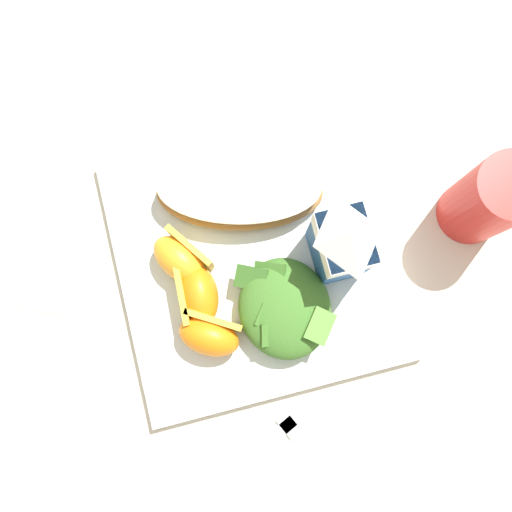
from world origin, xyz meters
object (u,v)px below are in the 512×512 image
(green_salad_pile, at_px, (285,308))
(milk_carton, at_px, (342,244))
(paper_napkin, at_px, (36,257))
(orange_wedge_middle, at_px, (198,294))
(white_plate, at_px, (256,259))
(orange_wedge_rear, at_px, (210,335))
(orange_wedge_front, at_px, (181,259))
(drinking_red_cup, at_px, (489,201))
(cheesy_pizza_bread, at_px, (236,192))
(metal_fork, at_px, (248,460))

(green_salad_pile, relative_size, milk_carton, 0.94)
(green_salad_pile, xyz_separation_m, paper_napkin, (-0.12, -0.24, -0.03))
(milk_carton, relative_size, orange_wedge_middle, 1.79)
(white_plate, relative_size, orange_wedge_middle, 4.55)
(white_plate, bearing_deg, orange_wedge_middle, -69.52)
(milk_carton, height_order, orange_wedge_middle, milk_carton)
(white_plate, bearing_deg, orange_wedge_rear, -44.11)
(orange_wedge_front, xyz_separation_m, drinking_red_cup, (0.02, 0.30, 0.02))
(cheesy_pizza_bread, xyz_separation_m, green_salad_pile, (0.13, 0.02, 0.00))
(orange_wedge_middle, xyz_separation_m, orange_wedge_rear, (0.04, 0.00, 0.00))
(white_plate, relative_size, cheesy_pizza_bread, 1.52)
(orange_wedge_front, relative_size, orange_wedge_rear, 1.00)
(paper_napkin, bearing_deg, milk_carton, 75.80)
(white_plate, xyz_separation_m, drinking_red_cup, (0.01, 0.23, 0.05))
(white_plate, relative_size, metal_fork, 1.57)
(orange_wedge_rear, height_order, metal_fork, orange_wedge_rear)
(white_plate, height_order, cheesy_pizza_bread, cheesy_pizza_bread)
(orange_wedge_rear, distance_m, drinking_red_cup, 0.30)
(orange_wedge_rear, bearing_deg, green_salad_pile, 95.01)
(metal_fork, height_order, drinking_red_cup, drinking_red_cup)
(white_plate, bearing_deg, paper_napkin, -104.97)
(paper_napkin, xyz_separation_m, metal_fork, (0.25, 0.17, 0.00))
(white_plate, distance_m, orange_wedge_front, 0.08)
(orange_wedge_middle, bearing_deg, drinking_red_cup, 93.22)
(orange_wedge_front, relative_size, metal_fork, 0.39)
(milk_carton, relative_size, metal_fork, 0.62)
(metal_fork, bearing_deg, green_salad_pile, 151.89)
(green_salad_pile, bearing_deg, cheesy_pizza_bread, -171.82)
(white_plate, distance_m, green_salad_pile, 0.07)
(white_plate, distance_m, orange_wedge_middle, 0.07)
(orange_wedge_middle, distance_m, paper_napkin, 0.18)
(paper_napkin, bearing_deg, drinking_red_cup, 81.57)
(cheesy_pizza_bread, distance_m, milk_carton, 0.12)
(cheesy_pizza_bread, relative_size, orange_wedge_middle, 3.00)
(orange_wedge_front, distance_m, drinking_red_cup, 0.31)
(green_salad_pile, xyz_separation_m, drinking_red_cup, (-0.05, 0.22, 0.02))
(white_plate, height_order, drinking_red_cup, drinking_red_cup)
(white_plate, height_order, paper_napkin, white_plate)
(milk_carton, xyz_separation_m, metal_fork, (0.18, -0.13, -0.07))
(cheesy_pizza_bread, distance_m, orange_wedge_front, 0.09)
(drinking_red_cup, bearing_deg, metal_fork, -57.40)
(milk_carton, relative_size, orange_wedge_front, 1.58)
(cheesy_pizza_bread, xyz_separation_m, drinking_red_cup, (0.07, 0.24, 0.02))
(milk_carton, height_order, paper_napkin, milk_carton)
(cheesy_pizza_bread, bearing_deg, orange_wedge_rear, -23.99)
(milk_carton, distance_m, orange_wedge_front, 0.16)
(orange_wedge_rear, relative_size, paper_napkin, 0.64)
(green_salad_pile, bearing_deg, metal_fork, -28.11)
(milk_carton, distance_m, drinking_red_cup, 0.16)
(cheesy_pizza_bread, xyz_separation_m, paper_napkin, (0.01, -0.22, -0.03))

